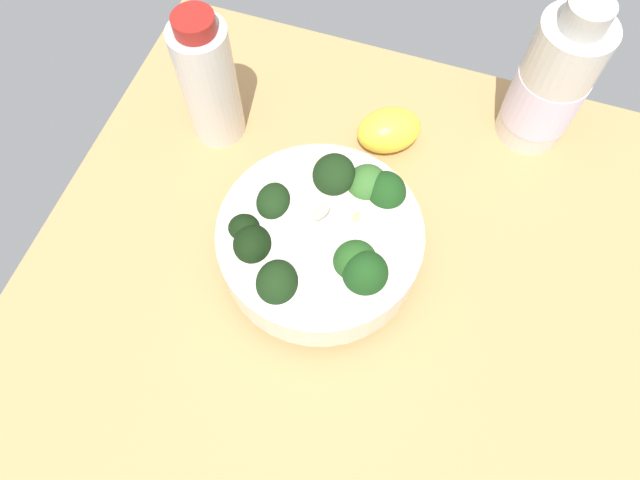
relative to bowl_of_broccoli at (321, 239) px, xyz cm
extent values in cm
cube|color=tan|center=(2.32, -1.89, -5.99)|extent=(58.70, 58.70, 3.91)
cylinder|color=silver|center=(-0.10, -0.09, -3.30)|extent=(10.00, 10.00, 1.47)
cylinder|color=silver|center=(-0.10, -0.09, -0.37)|extent=(18.17, 18.17, 4.40)
cylinder|color=beige|center=(-0.10, -0.09, 1.44)|extent=(15.37, 15.37, 0.80)
cylinder|color=#4A8F3C|center=(-1.93, -5.84, 0.26)|extent=(1.54, 1.58, 1.38)
ellipsoid|color=black|center=(-1.93, -5.84, 1.85)|extent=(4.65, 5.02, 5.11)
cylinder|color=#4A8F3C|center=(4.22, 5.58, -0.29)|extent=(2.09, 2.06, 1.65)
ellipsoid|color=#194216|center=(4.22, 5.58, 1.59)|extent=(6.25, 5.90, 5.53)
cylinder|color=#2F662B|center=(-0.63, 5.36, 0.48)|extent=(2.28, 2.15, 1.66)
ellipsoid|color=black|center=(-0.63, 5.36, 2.43)|extent=(6.09, 6.05, 4.15)
cylinder|color=#3C7A32|center=(4.77, -2.82, 0.39)|extent=(2.09, 2.01, 1.33)
ellipsoid|color=#194216|center=(4.77, -2.82, 2.21)|extent=(5.35, 5.62, 4.62)
cylinder|color=#2F662B|center=(-5.18, -3.13, 0.15)|extent=(1.19, 1.39, 1.30)
ellipsoid|color=black|center=(-5.18, -3.13, 1.68)|extent=(4.76, 5.29, 4.93)
cylinder|color=#3C7A32|center=(2.39, 5.87, 0.02)|extent=(1.74, 1.65, 1.09)
ellipsoid|color=#386B2B|center=(2.39, 5.87, 1.63)|extent=(5.15, 4.69, 4.50)
cylinder|color=#4A8F3C|center=(-4.93, 1.26, 0.35)|extent=(1.92, 1.75, 1.87)
ellipsoid|color=black|center=(-4.93, 1.26, 2.02)|extent=(3.57, 4.00, 3.00)
cylinder|color=#3C7A32|center=(-6.45, -2.18, -0.06)|extent=(1.49, 1.60, 1.19)
ellipsoid|color=black|center=(-6.45, -2.18, 1.31)|extent=(3.31, 3.16, 3.22)
cylinder|color=#2F662B|center=(3.60, -1.71, 0.28)|extent=(1.88, 1.89, 1.48)
ellipsoid|color=#23511C|center=(3.60, -1.71, 1.98)|extent=(5.99, 5.25, 4.99)
ellipsoid|color=#DBBC84|center=(-1.97, 5.95, 2.65)|extent=(1.72, 2.06, 0.86)
ellipsoid|color=#DBBC84|center=(1.82, 2.32, 1.76)|extent=(1.76, 2.05, 1.26)
ellipsoid|color=#DBBC84|center=(-0.43, 1.07, 2.91)|extent=(1.81, 2.04, 0.94)
ellipsoid|color=#DBBC84|center=(-6.12, -0.56, 1.69)|extent=(2.02, 1.96, 0.86)
ellipsoid|color=yellow|center=(2.80, 14.88, -1.90)|extent=(8.21, 7.69, 4.26)
cylinder|color=beige|center=(-15.16, 11.06, 2.75)|extent=(5.47, 5.47, 13.57)
cylinder|color=maroon|center=(-15.16, 11.06, 10.32)|extent=(3.80, 3.80, 1.56)
cylinder|color=beige|center=(16.09, 21.39, 3.08)|extent=(6.86, 6.86, 14.22)
cylinder|color=#B7B2A8|center=(16.09, 21.39, 11.38)|extent=(4.06, 4.06, 2.38)
cylinder|color=silver|center=(16.09, 21.39, 1.36)|extent=(7.00, 7.00, 5.98)
camera|label=1|loc=(7.05, -21.32, 46.11)|focal=32.28mm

